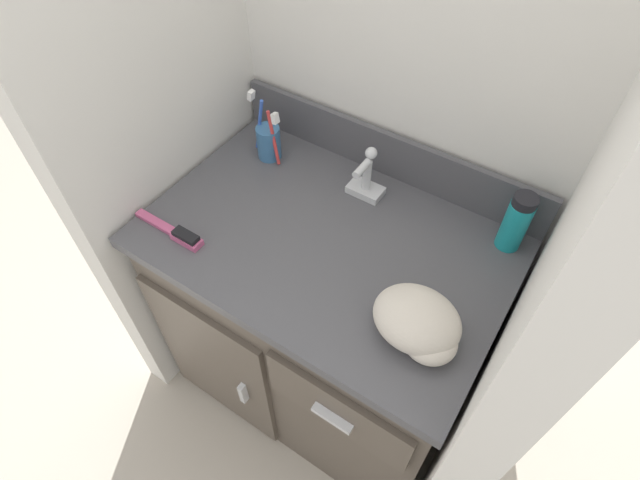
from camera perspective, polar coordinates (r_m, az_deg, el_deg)
ground_plane at (r=1.83m, az=0.52°, el=-15.27°), size 6.00×6.00×0.00m
wall_back at (r=1.21m, az=10.42°, el=21.54°), size 1.04×0.08×2.20m
wall_left at (r=1.24m, az=-19.42°, el=20.35°), size 0.08×0.66×2.20m
wall_right at (r=0.86m, az=29.05°, el=1.60°), size 0.08×0.66×2.20m
vanity at (r=1.48m, az=0.50°, el=-8.90°), size 0.86×0.60×0.76m
backsplash at (r=1.32m, az=7.55°, el=9.84°), size 0.86×0.02×0.13m
sink_faucet at (r=1.26m, az=5.29°, el=6.93°), size 0.09×0.09×0.14m
toothbrush_cup at (r=1.37m, az=-5.91°, el=11.21°), size 0.11×0.06×0.19m
shaving_cream_can at (r=1.20m, az=21.49°, el=1.91°), size 0.06×0.06×0.15m
hairbrush at (r=1.23m, az=-16.06°, el=0.77°), size 0.20×0.03×0.03m
hand_towel at (r=1.01m, az=11.33°, el=-9.40°), size 0.18×0.15×0.10m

